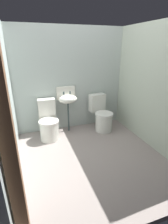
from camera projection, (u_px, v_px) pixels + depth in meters
ground_plane at (89, 156)px, 3.06m from camera, size 2.82×2.80×0.08m
wall_back at (70, 80)px, 3.75m from camera, size 2.82×0.10×2.21m
wall_left at (3, 101)px, 2.35m from camera, size 0.10×2.60×2.21m
wall_right at (152, 87)px, 3.12m from camera, size 0.10×2.60×2.21m
wooden_door_post at (7, 139)px, 1.38m from camera, size 0.12×0.12×2.21m
toilet_left at (49, 123)px, 3.50m from camera, size 0.42×0.61×0.78m
toilet_right at (102, 116)px, 3.87m from camera, size 0.47×0.64×0.78m
sink at (68, 99)px, 3.65m from camera, size 0.42×0.35×0.99m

